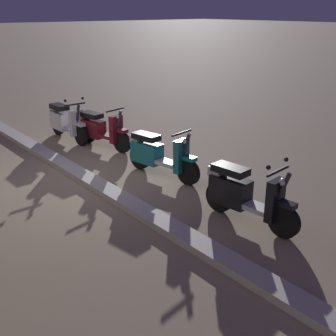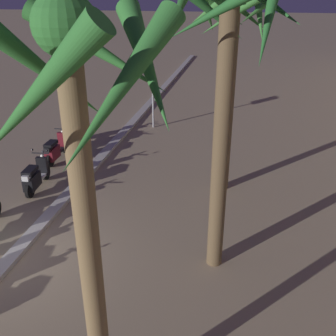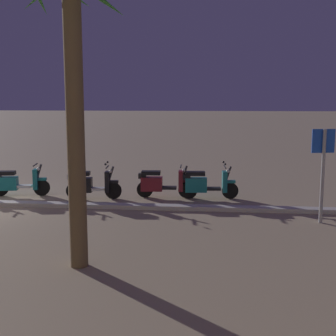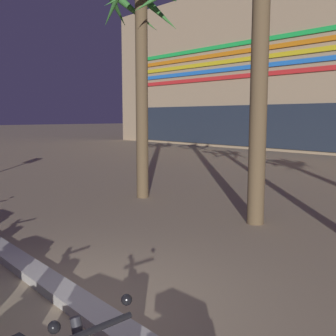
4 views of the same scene
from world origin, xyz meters
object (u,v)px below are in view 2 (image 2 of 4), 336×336
object	(u,v)px
crossing_sign	(152,95)
scooter_maroon_mid_rear	(56,149)
scooter_teal_gap_after_mid	(73,136)
palm_tree_near_sign	(77,130)
scooter_black_second_in_line	(35,177)
palm_tree_far_corner	(226,60)
palm_tree_mid_walkway	(232,39)

from	to	relation	value
crossing_sign	scooter_maroon_mid_rear	bearing A→B (deg)	-30.66
scooter_teal_gap_after_mid	palm_tree_near_sign	world-z (taller)	palm_tree_near_sign
scooter_black_second_in_line	palm_tree_near_sign	bearing A→B (deg)	35.99
scooter_maroon_mid_rear	scooter_black_second_in_line	size ratio (longest dim) A/B	1.06
crossing_sign	palm_tree_far_corner	world-z (taller)	palm_tree_far_corner
scooter_black_second_in_line	palm_tree_far_corner	distance (m)	7.57
scooter_teal_gap_after_mid	crossing_sign	size ratio (longest dim) A/B	0.76
scooter_maroon_mid_rear	palm_tree_near_sign	bearing A→B (deg)	30.27
scooter_teal_gap_after_mid	palm_tree_mid_walkway	size ratio (longest dim) A/B	0.31
palm_tree_near_sign	palm_tree_mid_walkway	world-z (taller)	palm_tree_mid_walkway
scooter_black_second_in_line	palm_tree_mid_walkway	xyz separation A→B (m)	(-1.32, 5.75, 4.09)
palm_tree_near_sign	palm_tree_mid_walkway	distance (m)	7.66
scooter_black_second_in_line	crossing_sign	size ratio (longest dim) A/B	0.73
scooter_black_second_in_line	palm_tree_mid_walkway	bearing A→B (deg)	102.92
crossing_sign	palm_tree_near_sign	bearing A→B (deg)	10.29
scooter_maroon_mid_rear	crossing_sign	size ratio (longest dim) A/B	0.77
scooter_maroon_mid_rear	palm_tree_far_corner	xyz separation A→B (m)	(4.66, 6.24, 4.17)
palm_tree_far_corner	palm_tree_near_sign	size ratio (longest dim) A/B	1.07
scooter_teal_gap_after_mid	palm_tree_near_sign	size ratio (longest dim) A/B	0.31
palm_tree_far_corner	scooter_black_second_in_line	bearing A→B (deg)	-112.68
scooter_teal_gap_after_mid	palm_tree_far_corner	bearing A→B (deg)	45.60
scooter_teal_gap_after_mid	palm_tree_far_corner	world-z (taller)	palm_tree_far_corner
palm_tree_near_sign	palm_tree_mid_walkway	bearing A→B (deg)	170.87
crossing_sign	scooter_black_second_in_line	bearing A→B (deg)	-18.36
palm_tree_far_corner	scooter_teal_gap_after_mid	bearing A→B (deg)	-134.40
scooter_black_second_in_line	crossing_sign	xyz separation A→B (m)	(-6.62, 2.20, 1.04)
scooter_black_second_in_line	palm_tree_far_corner	world-z (taller)	palm_tree_far_corner
palm_tree_far_corner	palm_tree_near_sign	world-z (taller)	palm_tree_far_corner
crossing_sign	palm_tree_near_sign	distance (m)	13.42
crossing_sign	palm_tree_near_sign	world-z (taller)	palm_tree_near_sign
scooter_teal_gap_after_mid	scooter_black_second_in_line	world-z (taller)	same
scooter_maroon_mid_rear	scooter_black_second_in_line	xyz separation A→B (m)	(2.23, 0.41, 0.01)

